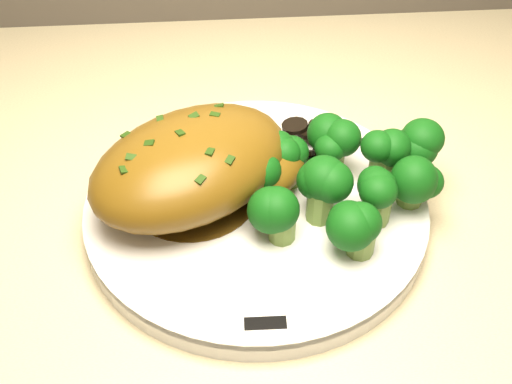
{
  "coord_description": "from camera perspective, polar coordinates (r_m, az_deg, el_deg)",
  "views": [
    {
      "loc": [
        -0.41,
        1.23,
        1.32
      ],
      "look_at": [
        -0.38,
        1.62,
        0.95
      ],
      "focal_mm": 45.0,
      "sensor_mm": 36.0,
      "label": 1
    }
  ],
  "objects": [
    {
      "name": "plate",
      "position": [
        0.55,
        0.0,
        -1.49
      ],
      "size": [
        0.37,
        0.37,
        0.02
      ],
      "primitive_type": "cylinder",
      "rotation": [
        0.0,
        0.0,
        0.33
      ],
      "color": "silver",
      "rests_on": "counter"
    },
    {
      "name": "rim_accent_0",
      "position": [
        0.61,
        10.1,
        3.83
      ],
      "size": [
        0.02,
        0.03,
        0.0
      ],
      "primitive_type": "cube",
      "rotation": [
        0.0,
        0.0,
        2.07
      ],
      "color": "black",
      "rests_on": "plate"
    },
    {
      "name": "rim_accent_1",
      "position": [
        0.6,
        -10.87,
        3.12
      ],
      "size": [
        0.02,
        0.03,
        0.0
      ],
      "primitive_type": "cube",
      "rotation": [
        0.0,
        0.0,
        4.17
      ],
      "color": "black",
      "rests_on": "plate"
    },
    {
      "name": "rim_accent_2",
      "position": [
        0.46,
        0.84,
        -11.61
      ],
      "size": [
        0.03,
        0.01,
        0.0
      ],
      "primitive_type": "cube",
      "rotation": [
        0.0,
        0.0,
        6.26
      ],
      "color": "black",
      "rests_on": "plate"
    },
    {
      "name": "gravy_pool",
      "position": [
        0.55,
        -5.61,
        -0.27
      ],
      "size": [
        0.11,
        0.11,
        0.0
      ],
      "primitive_type": "cylinder",
      "color": "#402B0B",
      "rests_on": "plate"
    },
    {
      "name": "chicken_breast",
      "position": [
        0.53,
        -5.11,
        2.37
      ],
      "size": [
        0.22,
        0.2,
        0.07
      ],
      "rotation": [
        0.0,
        0.0,
        0.59
      ],
      "color": "brown",
      "rests_on": "plate"
    },
    {
      "name": "mushroom_pile",
      "position": [
        0.58,
        1.35,
        3.14
      ],
      "size": [
        0.1,
        0.08,
        0.03
      ],
      "color": "black",
      "rests_on": "plate"
    },
    {
      "name": "broccoli_florets",
      "position": [
        0.53,
        7.92,
        1.18
      ],
      "size": [
        0.17,
        0.13,
        0.05
      ],
      "rotation": [
        0.0,
        0.0,
        -0.32
      ],
      "color": "olive",
      "rests_on": "plate"
    }
  ]
}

